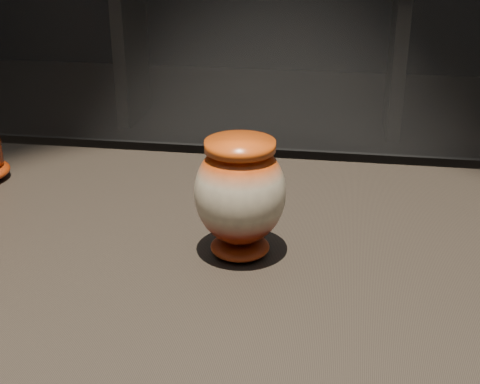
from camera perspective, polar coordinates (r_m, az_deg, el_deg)
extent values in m
cube|color=black|center=(0.89, -0.66, -7.45)|extent=(2.00, 0.80, 0.05)
ellipsoid|color=maroon|center=(0.90, 0.00, -4.66)|extent=(0.08, 0.08, 0.02)
ellipsoid|color=beige|center=(0.86, 0.00, -0.05)|extent=(0.12, 0.12, 0.14)
cylinder|color=#E75015|center=(0.84, 0.00, 3.96)|extent=(0.09, 0.09, 0.01)
cube|color=black|center=(4.51, -9.26, 11.49)|extent=(0.08, 0.50, 0.85)
cube|color=black|center=(4.30, 13.22, 10.61)|extent=(0.08, 0.50, 0.85)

